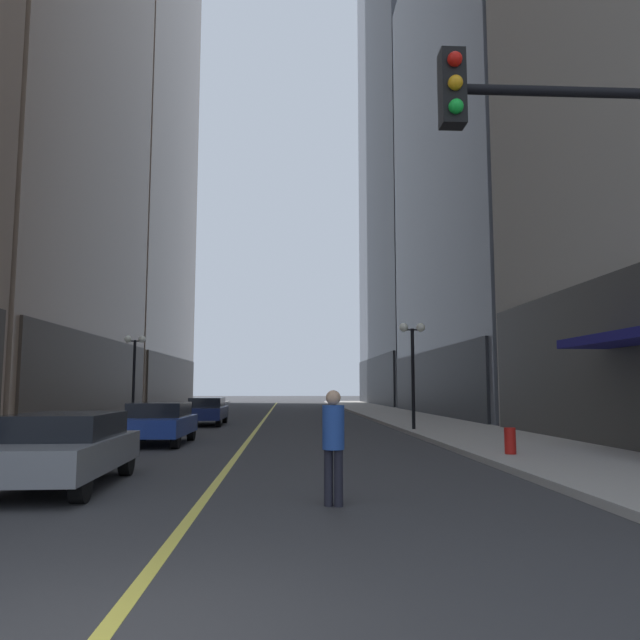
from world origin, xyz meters
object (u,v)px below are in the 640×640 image
car_grey (62,447)px  street_lamp_right_mid (413,352)px  car_blue (159,422)px  street_lamp_left_far (134,359)px  fire_hydrant_right (510,444)px  car_navy (207,410)px  pedestrian_in_blue_hoodie (333,438)px

car_grey → street_lamp_right_mid: 16.15m
car_blue → street_lamp_left_far: (-3.62, 11.25, 2.54)m
car_blue → street_lamp_right_mid: bearing=26.4°
car_blue → street_lamp_right_mid: street_lamp_right_mid is taller
car_grey → car_blue: bearing=90.2°
street_lamp_right_mid → street_lamp_left_far: bearing=152.4°
street_lamp_right_mid → fire_hydrant_right: (0.50, -9.34, -2.86)m
car_navy → pedestrian_in_blue_hoodie: size_ratio=2.64×
car_blue → car_navy: (0.18, 10.27, 0.00)m
street_lamp_left_far → street_lamp_right_mid: bearing=-27.6°
fire_hydrant_right → street_lamp_left_far: bearing=129.7°
street_lamp_right_mid → car_grey: bearing=-125.0°
pedestrian_in_blue_hoodie → car_navy: bearing=102.6°
street_lamp_left_far → car_blue: bearing=-72.2°
pedestrian_in_blue_hoodie → street_lamp_left_far: 23.44m
car_grey → pedestrian_in_blue_hoodie: 5.21m
street_lamp_left_far → fire_hydrant_right: bearing=-50.3°
car_navy → fire_hydrant_right: car_navy is taller
pedestrian_in_blue_hoodie → car_blue: bearing=114.6°
car_blue → pedestrian_in_blue_hoodie: size_ratio=2.32×
car_navy → street_lamp_right_mid: size_ratio=1.04×
street_lamp_left_far → fire_hydrant_right: size_ratio=5.54×
car_navy → street_lamp_left_far: 4.68m
pedestrian_in_blue_hoodie → street_lamp_right_mid: size_ratio=0.40×
car_grey → car_navy: same height
car_navy → car_grey: bearing=-90.5°
car_blue → street_lamp_left_far: size_ratio=0.92×
car_blue → street_lamp_left_far: bearing=107.8°
fire_hydrant_right → car_grey: bearing=-158.9°
car_blue → car_navy: bearing=89.0°
street_lamp_right_mid → fire_hydrant_right: 9.78m
car_navy → fire_hydrant_right: (9.50, -15.05, -0.32)m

